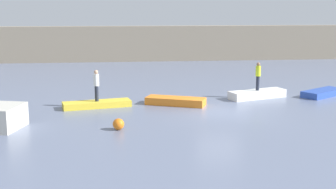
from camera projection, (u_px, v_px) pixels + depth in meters
The scene contains 9 objects.
ground_plane at pixel (219, 112), 25.85m from camera, with size 120.00×120.00×0.00m, color slate.
embankment_wall at pixel (170, 43), 49.60m from camera, with size 80.00×1.20×3.76m, color gray.
rowboat_yellow at pixel (97, 104), 27.07m from camera, with size 3.96×1.09×0.36m, color gold.
rowboat_orange at pixel (176, 101), 27.73m from camera, with size 3.55×1.19×0.45m, color orange.
rowboat_white at pixel (257, 94), 29.71m from camera, with size 3.85×1.11×0.51m, color white.
rowboat_blue at pixel (323, 93), 30.47m from camera, with size 3.33×1.26×0.41m, color #2B4CAD.
person_white_shirt at pixel (96, 84), 26.84m from camera, with size 0.32×0.32×1.85m.
person_hiviz_shirt at pixel (258, 75), 29.47m from camera, with size 0.32×0.32×1.81m.
mooring_buoy at pixel (118, 124), 22.13m from camera, with size 0.56×0.56×0.56m, color orange.
Camera 1 is at (-5.63, -24.72, 5.90)m, focal length 49.17 mm.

